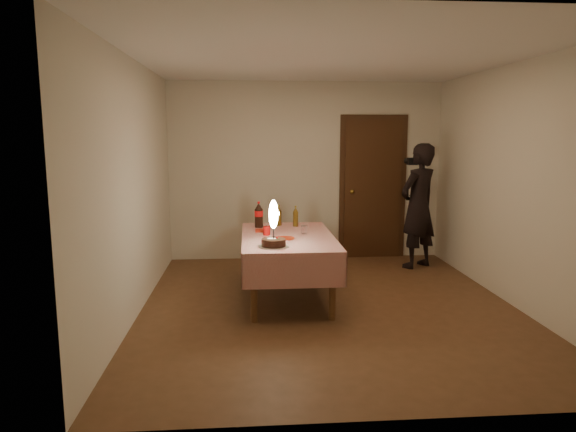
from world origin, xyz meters
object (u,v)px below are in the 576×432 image
object	(u,v)px
dining_table	(288,244)
photographer	(418,206)
birthday_cake	(274,234)
red_cup	(267,231)
amber_bottle_left	(279,216)
red_plate	(285,238)
cola_bottle	(259,215)
amber_bottle_right	(296,217)
clear_cup	(304,230)

from	to	relation	value
dining_table	photographer	distance (m)	2.28
birthday_cake	red_cup	bearing A→B (deg)	94.53
amber_bottle_left	red_plate	bearing A→B (deg)	-89.13
cola_bottle	photographer	world-z (taller)	photographer
birthday_cake	amber_bottle_left	size ratio (longest dim) A/B	1.86
photographer	amber_bottle_right	bearing A→B (deg)	-159.48
cola_bottle	red_plate	bearing A→B (deg)	-69.39
red_cup	amber_bottle_right	bearing A→B (deg)	54.42
red_plate	cola_bottle	xyz separation A→B (m)	(-0.26, 0.70, 0.15)
amber_bottle_left	clear_cup	bearing A→B (deg)	-65.55
dining_table	amber_bottle_right	bearing A→B (deg)	76.03
red_plate	clear_cup	bearing A→B (deg)	46.69
clear_cup	amber_bottle_right	bearing A→B (deg)	96.50
birthday_cake	photographer	world-z (taller)	photographer
red_cup	cola_bottle	bearing A→B (deg)	98.84
clear_cup	red_plate	bearing A→B (deg)	-133.31
red_plate	amber_bottle_left	size ratio (longest dim) A/B	0.86
amber_bottle_right	birthday_cake	bearing A→B (deg)	-106.13
red_cup	birthday_cake	bearing A→B (deg)	-85.47
birthday_cake	red_plate	distance (m)	0.44
red_plate	amber_bottle_right	distance (m)	0.76
clear_cup	photographer	xyz separation A→B (m)	(1.71, 1.13, 0.10)
clear_cup	cola_bottle	bearing A→B (deg)	138.65
dining_table	cola_bottle	size ratio (longest dim) A/B	5.42
clear_cup	amber_bottle_right	size ratio (longest dim) A/B	0.35
red_plate	photographer	size ratio (longest dim) A/B	0.13
dining_table	birthday_cake	bearing A→B (deg)	-108.27
birthday_cake	clear_cup	size ratio (longest dim) A/B	5.27
red_plate	amber_bottle_right	world-z (taller)	amber_bottle_right
amber_bottle_left	cola_bottle	bearing A→B (deg)	-155.56
red_plate	clear_cup	size ratio (longest dim) A/B	2.44
clear_cup	amber_bottle_left	size ratio (longest dim) A/B	0.35
dining_table	birthday_cake	distance (m)	0.63
clear_cup	amber_bottle_left	distance (m)	0.62
dining_table	photographer	world-z (taller)	photographer
cola_bottle	amber_bottle_left	xyz separation A→B (m)	(0.25, 0.11, -0.03)
red_cup	amber_bottle_left	size ratio (longest dim) A/B	0.39
red_cup	amber_bottle_left	xyz separation A→B (m)	(0.17, 0.61, 0.07)
photographer	cola_bottle	bearing A→B (deg)	-162.73
amber_bottle_left	photographer	distance (m)	2.04
red_plate	photographer	bearing A→B (deg)	35.51
red_cup	photographer	bearing A→B (deg)	28.99
dining_table	amber_bottle_right	size ratio (longest dim) A/B	6.75
clear_cup	photographer	distance (m)	2.05
dining_table	red_plate	xyz separation A→B (m)	(-0.05, -0.16, 0.10)
red_plate	cola_bottle	world-z (taller)	cola_bottle
clear_cup	photographer	world-z (taller)	photographer
clear_cup	amber_bottle_left	world-z (taller)	amber_bottle_left
birthday_cake	red_plate	size ratio (longest dim) A/B	2.16
red_cup	photographer	size ratio (longest dim) A/B	0.06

